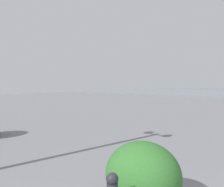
% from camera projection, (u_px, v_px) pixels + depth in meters
% --- Properties ---
extents(shrub_low, '(1.06, 0.95, 0.90)m').
position_uv_depth(shrub_low, '(143.00, 175.00, 3.14)').
color(shrub_low, '#2D6628').
rests_on(shrub_low, ground).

